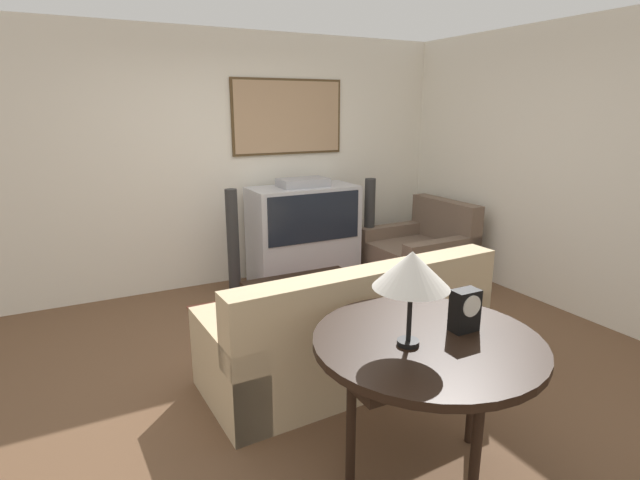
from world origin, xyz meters
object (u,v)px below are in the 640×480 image
(tv, at_px, (304,233))
(console_table, at_px, (428,350))
(coffee_table, at_px, (305,287))
(speaker_tower_right, at_px, (369,228))
(couch, at_px, (350,336))
(mantel_clock, at_px, (465,310))
(speaker_tower_left, at_px, (233,246))
(armchair, at_px, (420,254))
(table_lamp, at_px, (412,271))

(tv, bearing_deg, console_table, -104.08)
(coffee_table, relative_size, speaker_tower_right, 0.91)
(speaker_tower_right, bearing_deg, couch, -125.97)
(console_table, relative_size, mantel_clock, 5.21)
(coffee_table, distance_m, speaker_tower_right, 1.68)
(speaker_tower_right, bearing_deg, speaker_tower_left, 180.00)
(tv, bearing_deg, armchair, -22.58)
(tv, height_order, mantel_clock, tv)
(tv, distance_m, couch, 2.15)
(coffee_table, xyz_separation_m, speaker_tower_right, (1.34, 1.01, 0.18))
(tv, relative_size, couch, 0.57)
(console_table, distance_m, mantel_clock, 0.29)
(console_table, bearing_deg, tv, 75.92)
(console_table, distance_m, speaker_tower_left, 3.03)
(console_table, xyz_separation_m, speaker_tower_right, (1.61, 3.02, -0.19))
(speaker_tower_right, bearing_deg, tv, 176.09)
(mantel_clock, height_order, speaker_tower_right, speaker_tower_right)
(speaker_tower_left, bearing_deg, couch, -83.66)
(couch, distance_m, speaker_tower_right, 2.47)
(armchair, distance_m, coffee_table, 1.83)
(armchair, bearing_deg, tv, -114.06)
(couch, height_order, console_table, couch)
(tv, height_order, console_table, tv)
(armchair, height_order, speaker_tower_left, speaker_tower_left)
(couch, distance_m, armchair, 2.41)
(armchair, bearing_deg, speaker_tower_left, -103.97)
(couch, bearing_deg, mantel_clock, 90.92)
(tv, bearing_deg, speaker_tower_right, -3.91)
(speaker_tower_left, height_order, speaker_tower_right, same)
(armchair, relative_size, speaker_tower_right, 0.91)
(console_table, height_order, table_lamp, table_lamp)
(couch, relative_size, table_lamp, 4.34)
(table_lamp, bearing_deg, speaker_tower_left, 88.65)
(armchair, height_order, mantel_clock, mantel_clock)
(table_lamp, bearing_deg, coffee_table, 78.74)
(armchair, distance_m, speaker_tower_left, 2.14)
(tv, height_order, coffee_table, tv)
(speaker_tower_left, bearing_deg, tv, 3.91)
(speaker_tower_left, xyz_separation_m, speaker_tower_right, (1.67, 0.00, 0.00))
(speaker_tower_left, bearing_deg, coffee_table, -71.86)
(coffee_table, relative_size, table_lamp, 2.13)
(mantel_clock, bearing_deg, table_lamp, 179.80)
(coffee_table, bearing_deg, speaker_tower_right, 37.08)
(tv, relative_size, speaker_tower_right, 1.05)
(armchair, xyz_separation_m, table_lamp, (-2.15, -2.57, 0.89))
(table_lamp, height_order, speaker_tower_right, table_lamp)
(tv, xyz_separation_m, coffee_table, (-0.50, -1.07, -0.20))
(console_table, height_order, speaker_tower_left, speaker_tower_left)
(coffee_table, xyz_separation_m, console_table, (-0.27, -2.01, 0.36))
(console_table, xyz_separation_m, speaker_tower_left, (-0.06, 3.02, -0.19))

